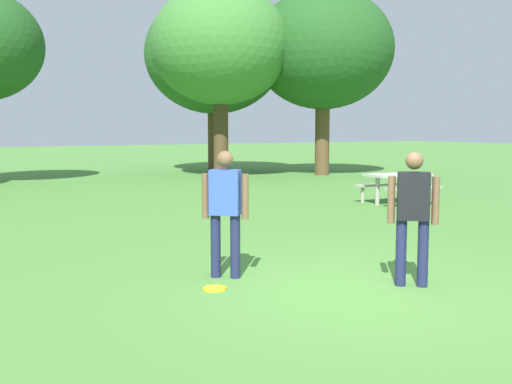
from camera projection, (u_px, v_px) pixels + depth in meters
ground_plane at (360, 290)px, 7.32m from camera, size 120.00×120.00×0.00m
person_thrower at (413, 210)px, 7.43m from camera, size 0.48×0.43×1.64m
person_catcher at (225, 205)px, 7.87m from camera, size 0.48×0.43×1.64m
frisbee at (215, 288)px, 7.37m from camera, size 0.28×0.28×0.03m
picnic_table_near at (398, 182)px, 15.62m from camera, size 1.73×1.46×0.77m
tree_slender_mid at (220, 46)px, 23.50m from camera, size 5.34×5.34×7.34m
tree_back_left at (214, 55)px, 26.46m from camera, size 5.98×5.98×7.60m
tree_back_right at (323, 50)px, 24.65m from camera, size 5.64×5.64×7.45m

